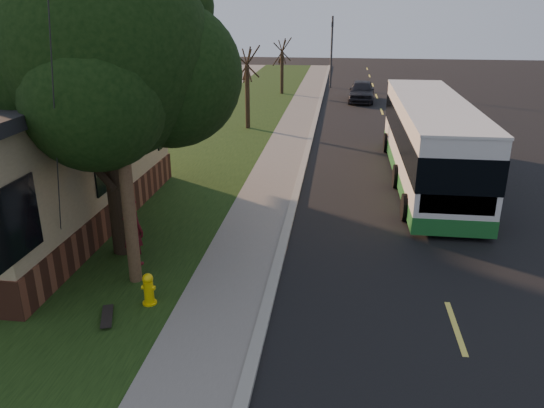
{
  "coord_description": "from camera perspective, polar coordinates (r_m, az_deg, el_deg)",
  "views": [
    {
      "loc": [
        1.42,
        -9.82,
        6.3
      ],
      "look_at": [
        -0.22,
        2.81,
        1.5
      ],
      "focal_mm": 35.0,
      "sensor_mm": 36.0,
      "label": 1
    }
  ],
  "objects": [
    {
      "name": "ground",
      "position": [
        11.75,
        -0.71,
        -11.77
      ],
      "size": [
        120.0,
        120.0,
        0.0
      ],
      "primitive_type": "plane",
      "color": "black",
      "rests_on": "ground"
    },
    {
      "name": "road",
      "position": [
        20.95,
        14.13,
        2.52
      ],
      "size": [
        8.0,
        80.0,
        0.01
      ],
      "primitive_type": "cube",
      "color": "black",
      "rests_on": "ground"
    },
    {
      "name": "curb",
      "position": [
        20.82,
        3.15,
        3.18
      ],
      "size": [
        0.25,
        80.0,
        0.12
      ],
      "primitive_type": "cube",
      "color": "gray",
      "rests_on": "ground"
    },
    {
      "name": "sidewalk",
      "position": [
        20.92,
        0.41,
        3.24
      ],
      "size": [
        2.0,
        80.0,
        0.08
      ],
      "primitive_type": "cube",
      "color": "slate",
      "rests_on": "ground"
    },
    {
      "name": "grass_verge",
      "position": [
        21.61,
        -8.86,
        3.54
      ],
      "size": [
        5.0,
        80.0,
        0.07
      ],
      "primitive_type": "cube",
      "color": "black",
      "rests_on": "ground"
    },
    {
      "name": "fire_hydrant",
      "position": [
        12.12,
        -13.14,
        -8.9
      ],
      "size": [
        0.32,
        0.32,
        0.74
      ],
      "color": "yellow",
      "rests_on": "grass_verge"
    },
    {
      "name": "utility_pole",
      "position": [
        11.91,
        -16.4,
        11.79
      ],
      "size": [
        2.86,
        3.21,
        9.07
      ],
      "color": "#473321",
      "rests_on": "ground"
    },
    {
      "name": "leafy_tree",
      "position": [
        13.71,
        -17.31,
        15.03
      ],
      "size": [
        6.3,
        6.0,
        7.8
      ],
      "color": "black",
      "rests_on": "grass_verge"
    },
    {
      "name": "bare_tree_near",
      "position": [
        28.55,
        -2.67,
        12.27
      ],
      "size": [
        1.38,
        1.21,
        4.31
      ],
      "color": "black",
      "rests_on": "grass_verge"
    },
    {
      "name": "bare_tree_far",
      "position": [
        40.29,
        1.08,
        14.52
      ],
      "size": [
        1.38,
        1.21,
        4.03
      ],
      "color": "black",
      "rests_on": "grass_verge"
    },
    {
      "name": "traffic_signal",
      "position": [
        43.94,
        6.43,
        16.43
      ],
      "size": [
        0.18,
        0.22,
        5.5
      ],
      "color": "#2D2D30",
      "rests_on": "ground"
    },
    {
      "name": "transit_bus",
      "position": [
        20.61,
        16.58,
        6.7
      ],
      "size": [
        2.6,
        11.29,
        3.06
      ],
      "color": "silver",
      "rests_on": "ground"
    },
    {
      "name": "skateboarder",
      "position": [
        13.79,
        -14.75,
        -2.8
      ],
      "size": [
        0.78,
        0.67,
        1.8
      ],
      "primitive_type": "imported",
      "rotation": [
        0.0,
        0.0,
        2.7
      ],
      "color": "#501015",
      "rests_on": "grass_verge"
    },
    {
      "name": "skateboard_main",
      "position": [
        11.95,
        -17.32,
        -11.47
      ],
      "size": [
        0.52,
        0.92,
        0.08
      ],
      "color": "black",
      "rests_on": "grass_verge"
    },
    {
      "name": "dumpster",
      "position": [
        19.97,
        -25.79,
        2.12
      ],
      "size": [
        1.63,
        1.43,
        1.22
      ],
      "color": "#13311E",
      "rests_on": "building_lot"
    },
    {
      "name": "distant_car",
      "position": [
        37.9,
        9.6,
        11.9
      ],
      "size": [
        1.93,
        4.32,
        1.44
      ],
      "primitive_type": "imported",
      "rotation": [
        0.0,
        0.0,
        -0.05
      ],
      "color": "black",
      "rests_on": "ground"
    }
  ]
}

